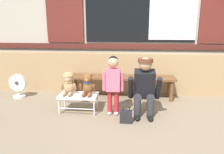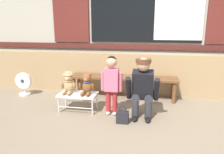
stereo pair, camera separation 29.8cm
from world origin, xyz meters
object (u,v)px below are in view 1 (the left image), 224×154
teddy_bear_with_hat (68,84)px  small_display_bench (78,96)px  floor_fan (18,86)px  adult_crouching (145,87)px  wooden_bench_long (121,80)px  child_standing (113,79)px  handbag_on_ground (126,116)px  teddy_bear_plain (88,85)px

teddy_bear_with_hat → small_display_bench: bearing=-0.8°
floor_fan → adult_crouching: bearing=-14.5°
adult_crouching → floor_fan: size_ratio=1.98×
wooden_bench_long → child_standing: (-0.08, -0.83, 0.22)m
teddy_bear_with_hat → child_standing: child_standing is taller
teddy_bear_with_hat → child_standing: size_ratio=0.38×
wooden_bench_long → small_display_bench: (-0.66, -0.78, -0.11)m
child_standing → teddy_bear_with_hat: bearing=176.0°
child_standing → adult_crouching: 0.51m
small_display_bench → floor_fan: bearing=157.3°
wooden_bench_long → handbag_on_ground: size_ratio=7.72×
wooden_bench_long → floor_fan: size_ratio=4.37×
teddy_bear_with_hat → teddy_bear_plain: bearing=-0.1°
wooden_bench_long → teddy_bear_with_hat: teddy_bear_with_hat is taller
handbag_on_ground → teddy_bear_plain: bearing=152.0°
teddy_bear_with_hat → floor_fan: (-1.21, 0.57, -0.23)m
wooden_bench_long → adult_crouching: size_ratio=2.21×
teddy_bear_plain → handbag_on_ground: (0.65, -0.34, -0.37)m
wooden_bench_long → child_standing: size_ratio=2.19×
adult_crouching → child_standing: bearing=178.9°
teddy_bear_with_hat → child_standing: bearing=-4.0°
child_standing → handbag_on_ground: 0.62m
wooden_bench_long → small_display_bench: bearing=-130.5°
teddy_bear_plain → handbag_on_ground: teddy_bear_plain is taller
teddy_bear_plain → floor_fan: (-1.53, 0.57, -0.23)m
wooden_bench_long → teddy_bear_with_hat: bearing=-136.7°
teddy_bear_with_hat → child_standing: (0.75, -0.05, 0.12)m
teddy_bear_with_hat → wooden_bench_long: bearing=43.3°
teddy_bear_with_hat → floor_fan: 1.36m
teddy_bear_with_hat → teddy_bear_plain: (0.32, -0.00, -0.01)m
teddy_bear_with_hat → floor_fan: bearing=154.7°
teddy_bear_with_hat → handbag_on_ground: 1.09m
small_display_bench → teddy_bear_with_hat: size_ratio=1.76×
teddy_bear_plain → handbag_on_ground: size_ratio=1.34×
teddy_bear_plain → floor_fan: teddy_bear_plain is taller
wooden_bench_long → floor_fan: bearing=-174.3°
child_standing → floor_fan: size_ratio=2.00×
small_display_bench → teddy_bear_with_hat: bearing=179.2°
child_standing → handbag_on_ground: child_standing is taller
teddy_bear_plain → adult_crouching: size_ratio=0.38×
small_display_bench → floor_fan: floor_fan is taller
small_display_bench → handbag_on_ground: bearing=-23.0°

